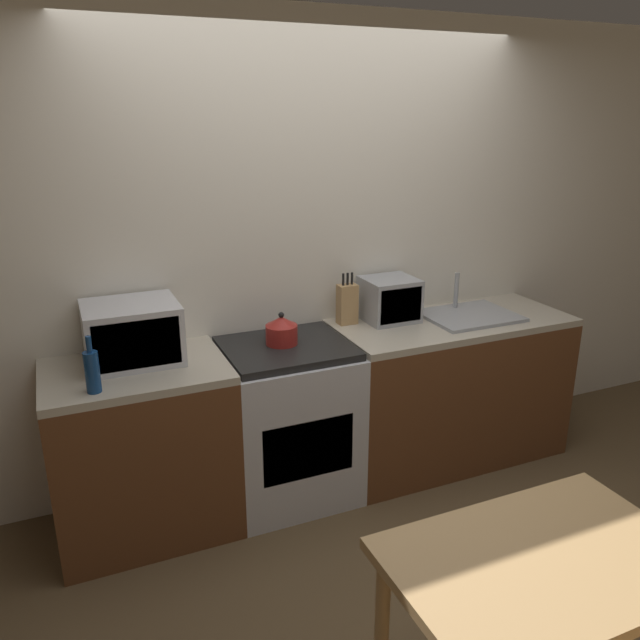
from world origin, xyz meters
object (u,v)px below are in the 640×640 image
stove_range (288,421)px  toaster_oven (390,299)px  microwave (132,333)px  dining_table (541,586)px  kettle (282,330)px  bottle (92,371)px

stove_range → toaster_oven: (0.71, 0.15, 0.58)m
microwave → dining_table: bearing=-61.7°
kettle → toaster_oven: (0.72, 0.12, 0.05)m
toaster_oven → dining_table: 1.97m
kettle → bottle: (-0.97, -0.23, 0.03)m
stove_range → bottle: bottle is taller
kettle → toaster_oven: 0.73m
microwave → dining_table: (0.98, -1.81, -0.39)m
microwave → bottle: 0.37m
toaster_oven → kettle: bearing=-170.5°
bottle → microwave: bearing=54.7°
stove_range → dining_table: size_ratio=0.93×
kettle → bottle: 0.99m
kettle → bottle: bearing=-166.4°
kettle → dining_table: kettle is taller
toaster_oven → bottle: bearing=-168.1°
stove_range → dining_table: (0.21, -1.72, 0.21)m
microwave → toaster_oven: bearing=2.0°
microwave → toaster_oven: (1.47, 0.05, -0.02)m
bottle → dining_table: 1.96m
microwave → stove_range: bearing=-7.3°
stove_range → kettle: (-0.02, 0.03, 0.53)m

